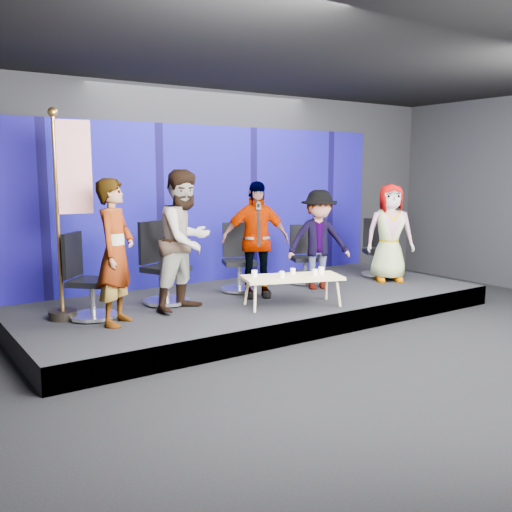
# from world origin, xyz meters

# --- Properties ---
(ground) EXTENTS (10.00, 10.00, 0.00)m
(ground) POSITION_xyz_m (0.00, 0.00, 0.00)
(ground) COLOR black
(ground) RESTS_ON ground
(room_walls) EXTENTS (10.02, 8.02, 3.51)m
(room_walls) POSITION_xyz_m (0.00, 0.00, 2.43)
(room_walls) COLOR black
(room_walls) RESTS_ON ground
(riser) EXTENTS (7.00, 3.00, 0.30)m
(riser) POSITION_xyz_m (0.00, 2.50, 0.15)
(riser) COLOR black
(riser) RESTS_ON ground
(backdrop) EXTENTS (7.00, 0.08, 2.60)m
(backdrop) POSITION_xyz_m (0.00, 3.95, 1.60)
(backdrop) COLOR #0E0756
(backdrop) RESTS_ON riser
(chair_a) EXTENTS (0.87, 0.87, 1.09)m
(chair_a) POSITION_xyz_m (-2.52, 2.58, 0.66)
(chair_a) COLOR silver
(chair_a) RESTS_ON riser
(panelist_a) EXTENTS (0.75, 0.76, 1.77)m
(panelist_a) POSITION_xyz_m (-2.31, 2.12, 1.19)
(panelist_a) COLOR black
(panelist_a) RESTS_ON riser
(chair_b) EXTENTS (0.85, 0.85, 1.16)m
(chair_b) POSITION_xyz_m (-1.38, 2.82, 0.68)
(chair_b) COLOR silver
(chair_b) RESTS_ON riser
(panelist_b) EXTENTS (1.12, 1.01, 1.88)m
(panelist_b) POSITION_xyz_m (-1.27, 2.32, 1.24)
(panelist_b) COLOR black
(panelist_b) RESTS_ON riser
(chair_c) EXTENTS (0.77, 0.77, 1.06)m
(chair_c) POSITION_xyz_m (-0.04, 2.95, 0.65)
(chair_c) COLOR silver
(chair_c) RESTS_ON riser
(panelist_c) EXTENTS (1.09, 0.76, 1.71)m
(panelist_c) POSITION_xyz_m (-0.06, 2.45, 1.16)
(panelist_c) COLOR black
(panelist_c) RESTS_ON riser
(chair_d) EXTENTS (0.71, 0.71, 0.97)m
(chair_d) POSITION_xyz_m (1.21, 2.88, 0.62)
(chair_d) COLOR silver
(chair_d) RESTS_ON riser
(panelist_d) EXTENTS (1.16, 0.92, 1.57)m
(panelist_d) POSITION_xyz_m (1.10, 2.39, 1.08)
(panelist_d) COLOR black
(panelist_d) RESTS_ON riser
(chair_e) EXTENTS (0.78, 0.78, 1.02)m
(chair_e) POSITION_xyz_m (2.72, 2.68, 0.63)
(chair_e) COLOR silver
(chair_e) RESTS_ON riser
(panelist_e) EXTENTS (0.96, 0.86, 1.65)m
(panelist_e) POSITION_xyz_m (2.52, 2.22, 1.12)
(panelist_e) COLOR black
(panelist_e) RESTS_ON riser
(coffee_table) EXTENTS (1.47, 0.99, 0.42)m
(coffee_table) POSITION_xyz_m (0.04, 1.69, 0.68)
(coffee_table) COLOR tan
(coffee_table) RESTS_ON riser
(mug_a) EXTENTS (0.08, 0.08, 0.09)m
(mug_a) POSITION_xyz_m (-0.43, 1.93, 0.76)
(mug_a) COLOR white
(mug_a) RESTS_ON coffee_table
(mug_b) EXTENTS (0.07, 0.07, 0.09)m
(mug_b) POSITION_xyz_m (-0.14, 1.68, 0.76)
(mug_b) COLOR white
(mug_b) RESTS_ON coffee_table
(mug_c) EXTENTS (0.07, 0.07, 0.08)m
(mug_c) POSITION_xyz_m (0.14, 1.80, 0.76)
(mug_c) COLOR white
(mug_c) RESTS_ON coffee_table
(mug_d) EXTENTS (0.07, 0.07, 0.09)m
(mug_d) POSITION_xyz_m (0.34, 1.56, 0.76)
(mug_d) COLOR white
(mug_d) RESTS_ON coffee_table
(mug_e) EXTENTS (0.08, 0.08, 0.10)m
(mug_e) POSITION_xyz_m (0.49, 1.60, 0.77)
(mug_e) COLOR white
(mug_e) RESTS_ON coffee_table
(flag_stand) EXTENTS (0.59, 0.35, 2.61)m
(flag_stand) POSITION_xyz_m (-2.68, 2.70, 1.68)
(flag_stand) COLOR black
(flag_stand) RESTS_ON riser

